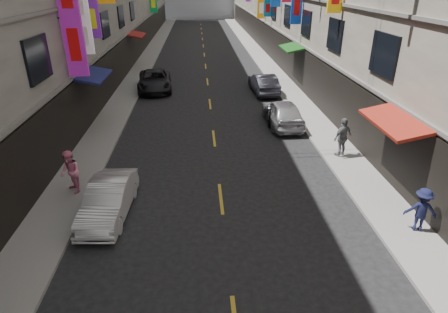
{
  "coord_description": "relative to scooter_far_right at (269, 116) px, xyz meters",
  "views": [
    {
      "loc": [
        -0.72,
        5.76,
        7.64
      ],
      "look_at": [
        -0.22,
        13.05,
        4.15
      ],
      "focal_mm": 30.0,
      "sensor_mm": 36.0,
      "label": 1
    }
  ],
  "objects": [
    {
      "name": "sidewalk_left",
      "position": [
        -9.26,
        15.98,
        -0.38
      ],
      "size": [
        2.0,
        90.0,
        0.12
      ],
      "primitive_type": "cube",
      "color": "slate",
      "rests_on": "ground"
    },
    {
      "name": "sidewalk_right",
      "position": [
        2.74,
        15.98,
        -0.38
      ],
      "size": [
        2.0,
        90.0,
        0.12
      ],
      "primitive_type": "cube",
      "color": "slate",
      "rests_on": "ground"
    },
    {
      "name": "street_awnings",
      "position": [
        -4.52,
        -0.02,
        2.56
      ],
      "size": [
        13.99,
        35.2,
        0.41
      ],
      "color": "#155022",
      "rests_on": "ground"
    },
    {
      "name": "lane_markings",
      "position": [
        -3.26,
        12.98,
        -0.44
      ],
      "size": [
        0.12,
        80.2,
        0.01
      ],
      "color": "gold",
      "rests_on": "ground"
    },
    {
      "name": "scooter_far_right",
      "position": [
        0.0,
        0.0,
        0.0
      ],
      "size": [
        0.5,
        1.8,
        1.14
      ],
      "rotation": [
        0.0,
        0.0,
        3.06
      ],
      "color": "black",
      "rests_on": "ground"
    },
    {
      "name": "car_left_mid",
      "position": [
        -7.26,
        -8.84,
        0.19
      ],
      "size": [
        1.58,
        3.92,
        1.27
      ],
      "primitive_type": "imported",
      "rotation": [
        0.0,
        0.0,
        -0.06
      ],
      "color": "silver",
      "rests_on": "ground"
    },
    {
      "name": "car_left_far",
      "position": [
        -7.26,
        7.73,
        0.28
      ],
      "size": [
        2.82,
        5.37,
        1.44
      ],
      "primitive_type": "imported",
      "rotation": [
        0.0,
        0.0,
        0.08
      ],
      "color": "black",
      "rests_on": "ground"
    },
    {
      "name": "car_right_mid",
      "position": [
        0.74,
        -0.28,
        0.3
      ],
      "size": [
        1.87,
        4.41,
        1.49
      ],
      "primitive_type": "imported",
      "rotation": [
        0.0,
        0.0,
        3.17
      ],
      "color": "#BBBABF",
      "rests_on": "ground"
    },
    {
      "name": "car_right_far",
      "position": [
        0.74,
        6.36,
        0.27
      ],
      "size": [
        1.78,
        4.4,
        1.42
      ],
      "primitive_type": "imported",
      "rotation": [
        0.0,
        0.0,
        3.21
      ],
      "color": "#23232A",
      "rests_on": "ground"
    },
    {
      "name": "pedestrian_lfar",
      "position": [
        -8.95,
        -7.33,
        0.54
      ],
      "size": [
        0.95,
        1.01,
        1.72
      ],
      "primitive_type": "imported",
      "rotation": [
        0.0,
        0.0,
        -0.96
      ],
      "color": "pink",
      "rests_on": "sidewalk_left"
    },
    {
      "name": "pedestrian_rnear",
      "position": [
        3.08,
        -10.57,
        0.45
      ],
      "size": [
        1.1,
        0.78,
        1.54
      ],
      "primitive_type": "imported",
      "rotation": [
        0.0,
        0.0,
        2.84
      ],
      "color": "#121533",
      "rests_on": "sidewalk_right"
    },
    {
      "name": "pedestrian_rfar",
      "position": [
        2.56,
        -4.78,
        0.6
      ],
      "size": [
        1.24,
        1.08,
        1.85
      ],
      "primitive_type": "imported",
      "rotation": [
        0.0,
        0.0,
        3.67
      ],
      "color": "slate",
      "rests_on": "sidewalk_right"
    }
  ]
}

